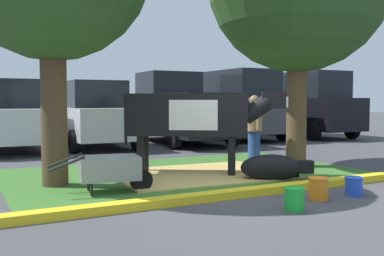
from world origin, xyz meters
The scene contains 16 objects.
ground_plane centered at (0.00, 0.00, 0.00)m, with size 80.00×80.00×0.00m, color #424247.
grass_island centered at (-0.04, 2.15, 0.01)m, with size 6.75×4.27×0.02m, color #386B28.
curb_yellow centered at (-0.04, -0.13, 0.06)m, with size 7.95×0.24×0.12m, color yellow.
hay_bedding centered at (0.10, 1.82, 0.03)m, with size 3.20×2.40×0.04m, color tan.
cow_holstein centered at (0.03, 1.96, 1.15)m, with size 2.82×2.03×1.61m.
calf_lying centered at (1.00, 0.71, 0.24)m, with size 1.29×0.97×0.48m.
person_handler centered at (1.60, 2.13, 0.83)m, with size 0.34×0.52×1.55m.
wheelbarrow centered at (-1.89, 1.04, 0.39)m, with size 1.62×0.74×0.63m.
bucket_green centered at (-0.12, -1.16, 0.16)m, with size 0.28×0.28×0.31m.
bucket_orange centered at (0.63, -0.82, 0.17)m, with size 0.30×0.30×0.33m.
bucket_blue centered at (1.29, -0.87, 0.15)m, with size 0.28×0.28×0.29m.
sedan_red centered at (-2.68, 8.16, 0.98)m, with size 2.10×4.44×2.02m.
sedan_silver centered at (-0.23, 7.96, 0.98)m, with size 2.10×4.44×2.02m.
pickup_truck_black centered at (2.70, 7.99, 1.11)m, with size 2.32×5.45×2.42m.
suv_dark_grey centered at (5.31, 8.32, 1.27)m, with size 2.21×4.64×2.52m.
suv_black centered at (8.26, 7.91, 1.27)m, with size 2.21×4.64×2.52m.
Camera 1 is at (-4.03, -5.69, 1.45)m, focal length 42.17 mm.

